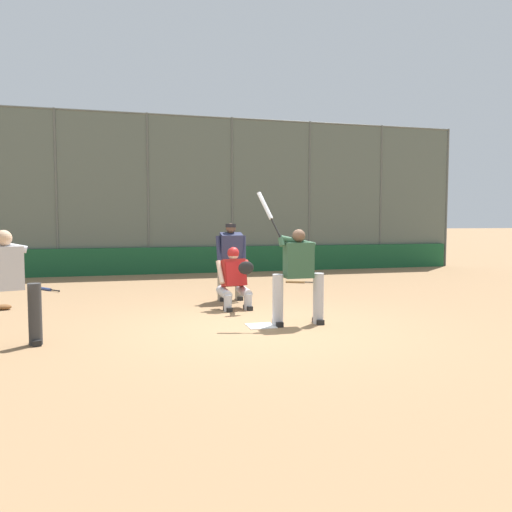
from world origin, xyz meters
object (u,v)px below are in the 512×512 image
Objects in this scene: batter_on_deck at (4,284)px; batter_at_plate at (298,273)px; catcher_behind_plate at (235,277)px; umpire_home at (231,259)px; fielding_glove_on_dirt at (3,307)px; spare_bat_near_backstop at (47,289)px; spare_bat_by_padding at (298,282)px.

batter_at_plate is at bearing 170.27° from batter_on_deck.
catcher_behind_plate is 0.73× the size of umpire_home.
fielding_glove_on_dirt is at bearing -1.28° from umpire_home.
umpire_home is (-0.14, -1.02, 0.26)m from catcher_behind_plate.
fielding_glove_on_dirt is at bearing -92.37° from batter_on_deck.
batter_on_deck reaches higher than spare_bat_near_backstop.
batter_at_plate is 5.65m from fielding_glove_on_dirt.
batter_at_plate and batter_on_deck have the same top height.
batter_on_deck is at bearing 70.18° from spare_bat_by_padding.
catcher_behind_plate is (0.68, -1.63, -0.23)m from batter_at_plate.
umpire_home is at bearing 179.85° from fielding_glove_on_dirt.
umpire_home is 0.75× the size of batter_on_deck.
batter_on_deck is (3.55, 2.04, 0.24)m from catcher_behind_plate.
spare_bat_near_backstop and spare_bat_by_padding have the same top height.
batter_at_plate is 7.34× the size of fielding_glove_on_dirt.
fielding_glove_on_dirt is (4.92, -2.66, -0.79)m from batter_at_plate.
umpire_home is (0.54, -2.65, 0.02)m from batter_at_plate.
batter_at_plate is 2.70m from umpire_home.
catcher_behind_plate is 1.44× the size of spare_bat_by_padding.
spare_bat_near_backstop is at bearing -34.27° from umpire_home.
batter_at_plate is 6.96m from spare_bat_near_backstop.
batter_at_plate reaches higher than spare_bat_near_backstop.
spare_bat_near_backstop is 2.35× the size of fielding_glove_on_dirt.
umpire_home is 4.82m from spare_bat_near_backstop.
spare_bat_near_backstop is 2.61m from fielding_glove_on_dirt.
spare_bat_near_backstop is at bearing -99.09° from fielding_glove_on_dirt.
spare_bat_by_padding is 7.13m from fielding_glove_on_dirt.
catcher_behind_plate is 4.26m from spare_bat_by_padding.
batter_at_plate is 2.64× the size of spare_bat_by_padding.
batter_on_deck reaches higher than spare_bat_by_padding.
fielding_glove_on_dirt is (4.38, -0.01, -0.82)m from umpire_home.
fielding_glove_on_dirt is (6.73, 2.38, 0.02)m from spare_bat_by_padding.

